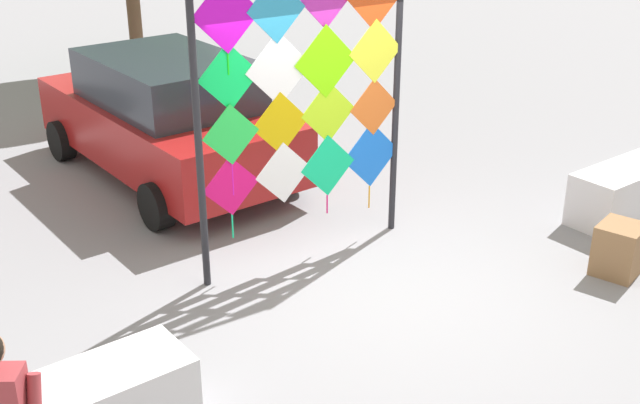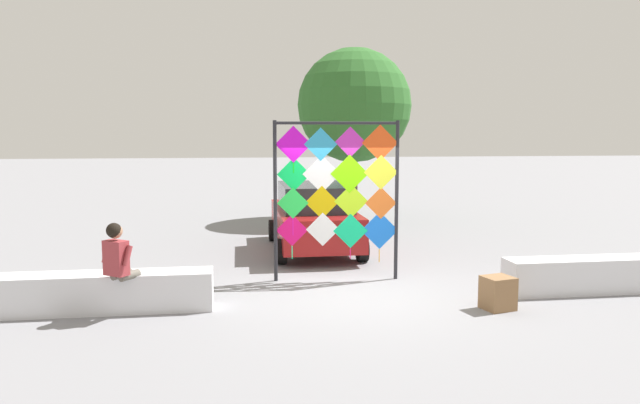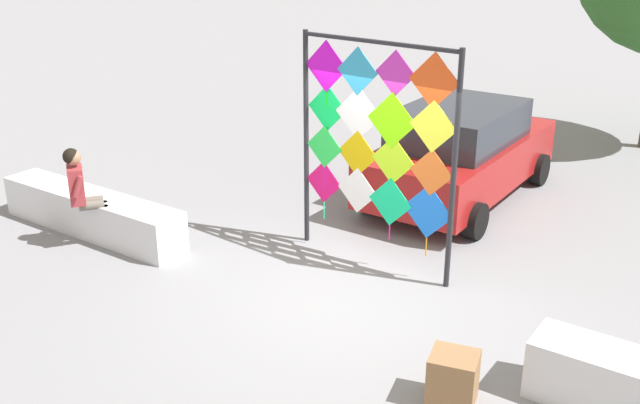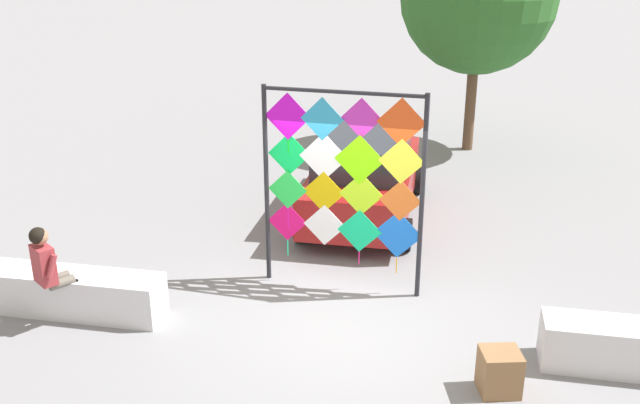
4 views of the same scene
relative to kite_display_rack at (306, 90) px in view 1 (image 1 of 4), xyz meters
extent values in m
plane|color=gray|center=(0.23, -1.01, -1.77)|extent=(120.00, 120.00, 0.00)
cylinder|color=#232328|center=(-1.15, 0.08, -0.27)|extent=(0.07, 0.07, 3.00)
cylinder|color=#232328|center=(1.13, -0.08, -0.27)|extent=(0.07, 0.07, 3.00)
cube|color=#E80E67|center=(-0.84, 0.06, -0.81)|extent=(0.60, 0.05, 0.60)
cylinder|color=#16E591|center=(-0.84, 0.07, -1.23)|extent=(0.02, 0.02, 0.25)
cube|color=white|center=(-0.27, 0.01, -0.80)|extent=(0.63, 0.06, 0.63)
cube|color=#11D180|center=(0.25, -0.03, -0.83)|extent=(0.65, 0.06, 0.66)
cylinder|color=#E5166D|center=(0.25, -0.02, -1.26)|extent=(0.02, 0.02, 0.21)
cube|color=blue|center=(0.81, -0.06, -0.83)|extent=(0.71, 0.06, 0.72)
cylinder|color=orange|center=(0.81, -0.05, -1.32)|extent=(0.02, 0.02, 0.26)
cube|color=green|center=(-0.83, 0.05, -0.30)|extent=(0.59, 0.05, 0.59)
cylinder|color=#E516BB|center=(-0.82, 0.06, -0.75)|extent=(0.02, 0.02, 0.32)
cube|color=#D2A707|center=(-0.28, 0.02, -0.29)|extent=(0.63, 0.06, 0.63)
cube|color=#B3EB1C|center=(0.26, -0.02, -0.27)|extent=(0.64, 0.06, 0.64)
cube|color=orange|center=(0.83, -0.07, -0.31)|extent=(0.60, 0.05, 0.60)
cylinder|color=#169DE5|center=(0.83, -0.06, -0.75)|extent=(0.02, 0.02, 0.28)
cube|color=#0DDC56|center=(-0.80, 0.08, 0.24)|extent=(0.63, 0.06, 0.63)
cylinder|color=#E5169C|center=(-0.80, 0.09, -0.17)|extent=(0.02, 0.02, 0.19)
cube|color=white|center=(-0.29, 0.03, 0.24)|extent=(0.71, 0.06, 0.71)
cube|color=#7EF30A|center=(0.23, -0.02, 0.25)|extent=(0.72, 0.06, 0.72)
cube|color=yellow|center=(0.82, -0.07, 0.27)|extent=(0.65, 0.06, 0.65)
cube|color=#D30FD4|center=(-0.81, 0.06, 0.80)|extent=(0.68, 0.06, 0.68)
cylinder|color=#17E516|center=(-0.81, 0.07, 0.36)|extent=(0.02, 0.02, 0.19)
cube|color=#2EA1D4|center=(-0.31, 0.02, 0.79)|extent=(0.62, 0.05, 0.62)
cylinder|color=#16E530|center=(0.24, 0.01, 0.42)|extent=(0.02, 0.02, 0.25)
cylinder|color=#993338|center=(-3.45, -2.01, -0.79)|extent=(0.17, 0.19, 0.31)
cube|color=maroon|center=(-0.07, 2.91, -1.13)|extent=(1.76, 4.10, 0.73)
cube|color=#282D38|center=(-0.07, 2.77, -0.47)|extent=(1.55, 2.30, 0.59)
cylinder|color=black|center=(-0.95, 4.30, -1.50)|extent=(0.22, 0.55, 0.55)
cylinder|color=black|center=(0.81, 4.31, -1.50)|extent=(0.22, 0.55, 0.55)
cylinder|color=black|center=(-0.94, 1.52, -1.50)|extent=(0.22, 0.55, 0.55)
cylinder|color=black|center=(0.82, 1.52, -1.50)|extent=(0.22, 0.55, 0.55)
cube|color=olive|center=(2.20, -2.22, -1.51)|extent=(0.53, 0.51, 0.52)
cylinder|color=brown|center=(1.85, 7.72, -0.48)|extent=(0.25, 0.25, 2.58)
camera|label=1|loc=(-4.43, -5.96, 2.08)|focal=44.66mm
camera|label=2|loc=(-1.84, -10.80, 0.98)|focal=33.09mm
camera|label=3|loc=(4.48, -7.80, 2.61)|focal=41.09mm
camera|label=4|loc=(1.48, -9.39, 3.21)|focal=39.77mm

